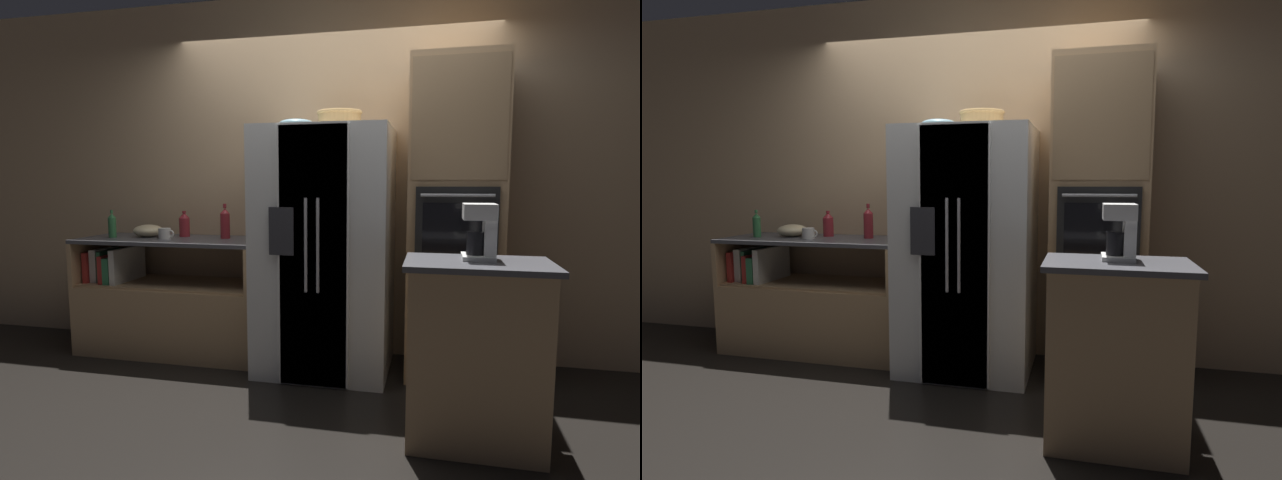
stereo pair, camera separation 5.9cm
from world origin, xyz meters
TOP-DOWN VIEW (x-y plane):
  - ground_plane at (0.00, 0.00)m, footprint 20.00×20.00m
  - wall_back at (0.00, 0.51)m, footprint 12.00×0.06m
  - counter_left at (-1.24, 0.17)m, footprint 1.48×0.60m
  - refrigerator at (0.04, 0.08)m, footprint 0.93×0.81m
  - wall_oven at (0.94, 0.17)m, footprint 0.62×0.66m
  - island_counter at (1.02, -0.77)m, footprint 0.73×0.50m
  - wicker_basket at (0.12, 0.17)m, footprint 0.32×0.32m
  - fruit_bowl at (-0.16, 0.04)m, footprint 0.24×0.24m
  - bottle_tall at (-1.19, 0.31)m, footprint 0.08×0.08m
  - bottle_short at (-1.72, 0.12)m, footprint 0.06×0.06m
  - bottle_wide at (-0.81, 0.26)m, footprint 0.07×0.07m
  - mug at (-1.25, 0.10)m, footprint 0.13×0.09m
  - mixing_bowl at (-1.47, 0.23)m, footprint 0.24×0.24m
  - coffee_maker at (1.04, -0.70)m, footprint 0.16×0.21m

SIDE VIEW (x-z plane):
  - ground_plane at x=0.00m, z-range 0.00..0.00m
  - counter_left at x=-1.24m, z-range -0.12..0.80m
  - island_counter at x=1.02m, z-range 0.00..0.96m
  - refrigerator at x=0.04m, z-range 0.00..1.74m
  - mug at x=-1.25m, z-range 0.92..1.00m
  - mixing_bowl at x=-1.47m, z-range 0.92..1.02m
  - bottle_short at x=-1.72m, z-range 0.91..1.13m
  - bottle_tall at x=-1.19m, z-range 0.91..1.12m
  - bottle_wide at x=-0.81m, z-range 0.90..1.18m
  - wall_oven at x=0.94m, z-range 0.00..2.19m
  - coffee_maker at x=1.04m, z-range 0.98..1.26m
  - wall_back at x=0.00m, z-range 0.00..2.80m
  - fruit_bowl at x=-0.16m, z-range 1.74..1.80m
  - wicker_basket at x=0.12m, z-range 1.74..1.87m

